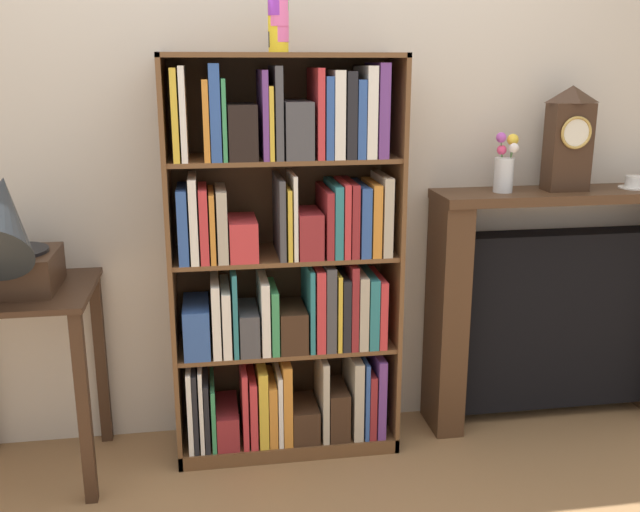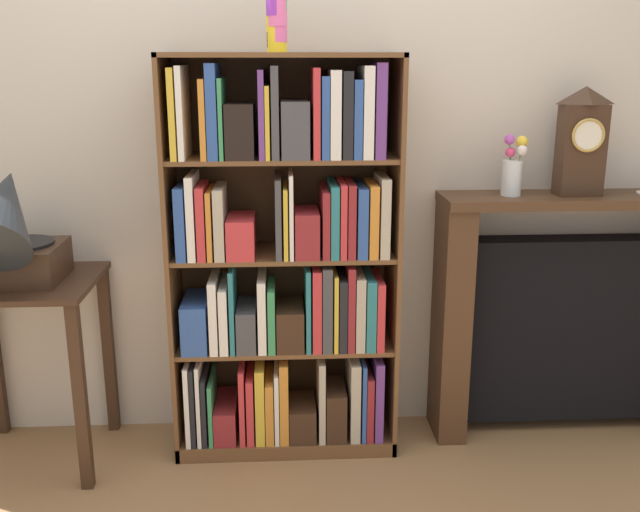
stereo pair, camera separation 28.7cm
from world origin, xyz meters
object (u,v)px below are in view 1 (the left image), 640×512
at_px(mantel_clock, 569,139).
at_px(flower_vase, 505,167).
at_px(side_table_left, 22,339).
at_px(teacup_with_saucer, 634,183).
at_px(gramophone, 3,234).
at_px(bookshelf, 288,274).
at_px(fireplace_mantel, 555,308).
at_px(cup_stack, 278,17).

height_order(mantel_clock, flower_vase, mantel_clock).
height_order(side_table_left, teacup_with_saucer, teacup_with_saucer).
height_order(gramophone, mantel_clock, mantel_clock).
bearing_deg(side_table_left, mantel_clock, 3.08).
bearing_deg(bookshelf, mantel_clock, 2.20).
height_order(side_table_left, mantel_clock, mantel_clock).
bearing_deg(teacup_with_saucer, gramophone, -175.19).
relative_size(bookshelf, gramophone, 3.05).
distance_m(bookshelf, mantel_clock, 1.29).
height_order(side_table_left, gramophone, gramophone).
xyz_separation_m(gramophone, fireplace_mantel, (2.23, 0.24, -0.48)).
height_order(mantel_clock, teacup_with_saucer, mantel_clock).
bearing_deg(teacup_with_saucer, flower_vase, 179.53).
xyz_separation_m(cup_stack, side_table_left, (-0.99, -0.04, -1.16)).
distance_m(cup_stack, teacup_with_saucer, 1.67).
height_order(gramophone, teacup_with_saucer, gramophone).
bearing_deg(cup_stack, teacup_with_saucer, 3.08).
bearing_deg(teacup_with_saucer, mantel_clock, -179.62).
bearing_deg(cup_stack, bookshelf, 51.32).
relative_size(flower_vase, teacup_with_saucer, 1.90).
relative_size(bookshelf, side_table_left, 2.10).
bearing_deg(cup_stack, mantel_clock, 3.79).
relative_size(fireplace_mantel, mantel_clock, 2.66).
bearing_deg(mantel_clock, gramophone, -174.55).
xyz_separation_m(fireplace_mantel, teacup_with_saucer, (0.30, -0.02, 0.56)).
xyz_separation_m(side_table_left, mantel_clock, (2.20, 0.12, 0.70)).
bearing_deg(bookshelf, side_table_left, -175.91).
distance_m(fireplace_mantel, teacup_with_saucer, 0.63).
height_order(cup_stack, side_table_left, cup_stack).
bearing_deg(gramophone, flower_vase, 6.42).
distance_m(gramophone, teacup_with_saucer, 2.53).
bearing_deg(teacup_with_saucer, cup_stack, -176.92).
distance_m(cup_stack, side_table_left, 1.53).
bearing_deg(side_table_left, gramophone, -90.00).
distance_m(mantel_clock, flower_vase, 0.29).
relative_size(fireplace_mantel, teacup_with_saucer, 8.97).
xyz_separation_m(bookshelf, teacup_with_saucer, (1.50, 0.05, 0.32)).
relative_size(gramophone, fireplace_mantel, 0.46).
relative_size(cup_stack, flower_vase, 1.01).
bearing_deg(gramophone, side_table_left, 90.00).
xyz_separation_m(side_table_left, teacup_with_saucer, (2.52, 0.12, 0.51)).
bearing_deg(flower_vase, side_table_left, -176.29).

